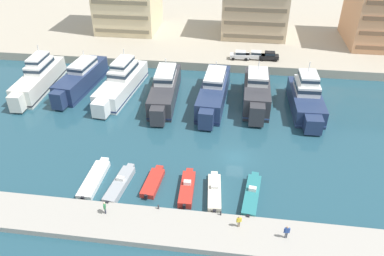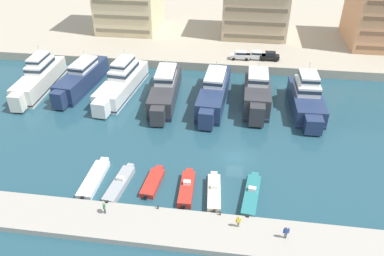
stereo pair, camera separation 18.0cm
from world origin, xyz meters
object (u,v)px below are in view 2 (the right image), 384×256
object	(u,v)px
yacht_white_mid_left	(122,82)
yacht_navy_center	(214,92)
yacht_navy_left	(82,78)
yacht_navy_mid_right	(307,98)
yacht_charcoal_center_right	(257,92)
pedestrian_mid_deck	(238,221)
motorboat_red_mid_left	(153,182)
motorboat_white_far_left	(94,178)
pedestrian_far_side	(286,231)
yacht_charcoal_center_left	(165,89)
car_black_mid_left	(270,56)
car_white_far_left	(240,55)
yacht_ivory_far_left	(39,78)
motorboat_red_center_left	(187,188)
car_white_left	(256,55)
pedestrian_near_edge	(104,207)
motorboat_cream_center	(214,193)
motorboat_teal_center_right	(251,195)
motorboat_grey_left	(120,184)

from	to	relation	value
yacht_white_mid_left	yacht_navy_center	xyz separation A→B (m)	(17.44, -1.36, -0.11)
yacht_navy_left	yacht_navy_mid_right	xyz separation A→B (m)	(41.72, -2.30, 0.12)
yacht_charcoal_center_right	yacht_navy_left	bearing A→B (deg)	177.11
yacht_navy_mid_right	pedestrian_mid_deck	size ratio (longest dim) A/B	10.43
yacht_navy_left	motorboat_red_mid_left	xyz separation A→B (m)	(19.68, -25.29, -1.71)
motorboat_white_far_left	pedestrian_far_side	bearing A→B (deg)	-16.05
motorboat_white_far_left	pedestrian_far_side	distance (m)	25.48
yacht_charcoal_center_left	car_black_mid_left	xyz separation A→B (m)	(19.22, 16.78, 0.66)
car_white_far_left	yacht_ivory_far_left	bearing A→B (deg)	-157.38
yacht_white_mid_left	motorboat_red_center_left	world-z (taller)	yacht_white_mid_left
yacht_ivory_far_left	car_white_left	distance (m)	43.98
motorboat_red_mid_left	car_white_left	bearing A→B (deg)	71.47
pedestrian_near_edge	car_black_mid_left	bearing A→B (deg)	66.21
yacht_white_mid_left	yacht_navy_center	bearing A→B (deg)	-4.45
motorboat_white_far_left	pedestrian_mid_deck	distance (m)	20.27
yacht_ivory_far_left	pedestrian_mid_deck	xyz separation A→B (m)	(38.89, -30.40, -0.62)
yacht_navy_mid_right	motorboat_cream_center	distance (m)	27.83
yacht_navy_mid_right	motorboat_white_far_left	distance (m)	38.02
motorboat_red_center_left	car_white_far_left	distance (m)	40.69
yacht_navy_mid_right	yacht_white_mid_left	bearing A→B (deg)	177.01
yacht_charcoal_center_left	yacht_navy_mid_right	bearing A→B (deg)	-0.51
yacht_navy_left	motorboat_teal_center_right	bearing A→B (deg)	-38.80
yacht_navy_left	yacht_navy_mid_right	size ratio (longest dim) A/B	1.09
motorboat_grey_left	motorboat_cream_center	size ratio (longest dim) A/B	1.08
yacht_navy_mid_right	motorboat_red_center_left	size ratio (longest dim) A/B	2.32
yacht_charcoal_center_right	car_white_left	size ratio (longest dim) A/B	3.92
pedestrian_mid_deck	pedestrian_far_side	xyz separation A→B (m)	(5.17, -0.91, 0.09)
motorboat_red_mid_left	motorboat_red_center_left	size ratio (longest dim) A/B	0.89
yacht_navy_left	yacht_white_mid_left	size ratio (longest dim) A/B	0.92
yacht_navy_center	motorboat_white_far_left	size ratio (longest dim) A/B	2.36
yacht_navy_left	car_white_far_left	size ratio (longest dim) A/B	4.38
car_white_far_left	car_black_mid_left	bearing A→B (deg)	3.54
car_white_far_left	car_white_left	world-z (taller)	same
motorboat_grey_left	motorboat_red_center_left	size ratio (longest dim) A/B	1.10
yacht_charcoal_center_right	pedestrian_near_edge	size ratio (longest dim) A/B	9.46
pedestrian_mid_deck	motorboat_cream_center	bearing A→B (deg)	120.62
yacht_navy_mid_right	motorboat_red_center_left	xyz separation A→B (m)	(-17.42, -23.64, -1.71)
yacht_navy_left	motorboat_white_far_left	bearing A→B (deg)	-65.35
yacht_ivory_far_left	yacht_white_mid_left	size ratio (longest dim) A/B	0.94
yacht_ivory_far_left	yacht_charcoal_center_right	distance (m)	41.04
motorboat_red_center_left	motorboat_cream_center	world-z (taller)	motorboat_cream_center
motorboat_cream_center	yacht_charcoal_center_right	bearing A→B (deg)	77.78
yacht_charcoal_center_left	motorboat_cream_center	distance (m)	26.76
yacht_white_mid_left	motorboat_grey_left	distance (m)	26.89
yacht_charcoal_center_left	pedestrian_far_side	world-z (taller)	yacht_charcoal_center_left
yacht_charcoal_center_left	motorboat_white_far_left	world-z (taller)	yacht_charcoal_center_left
yacht_navy_center	yacht_charcoal_center_left	bearing A→B (deg)	-178.88
car_white_left	pedestrian_far_side	bearing A→B (deg)	-86.23
car_black_mid_left	pedestrian_near_edge	xyz separation A→B (m)	(-20.49, -46.48, -0.98)
yacht_navy_center	motorboat_white_far_left	xyz separation A→B (m)	(-13.83, -23.74, -1.71)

